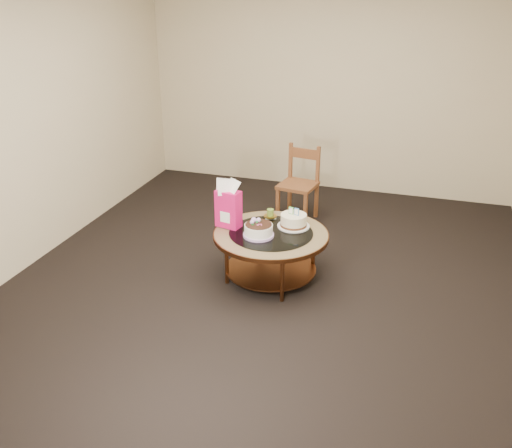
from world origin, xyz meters
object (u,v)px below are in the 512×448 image
(decorated_cake, at_px, (258,231))
(cream_cake, at_px, (294,221))
(gift_bag, at_px, (228,204))
(coffee_table, at_px, (271,241))
(dining_chair, at_px, (299,183))

(decorated_cake, bearing_deg, cream_cake, 49.29)
(decorated_cake, xyz_separation_m, gift_bag, (-0.31, 0.12, 0.17))
(coffee_table, distance_m, decorated_cake, 0.19)
(decorated_cake, distance_m, cream_cake, 0.37)
(dining_chair, bearing_deg, cream_cake, -69.75)
(cream_cake, distance_m, gift_bag, 0.60)
(cream_cake, distance_m, dining_chair, 1.24)
(coffee_table, distance_m, cream_cake, 0.27)
(coffee_table, height_order, decorated_cake, decorated_cake)
(coffee_table, relative_size, cream_cake, 3.51)
(coffee_table, bearing_deg, gift_bag, 178.15)
(decorated_cake, distance_m, gift_bag, 0.37)
(coffee_table, bearing_deg, decorated_cake, -129.01)
(decorated_cake, xyz_separation_m, dining_chair, (0.00, 1.50, -0.09))
(cream_cake, xyz_separation_m, gift_bag, (-0.56, -0.17, 0.16))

